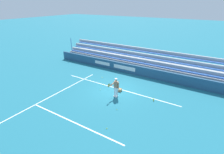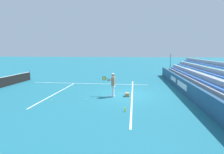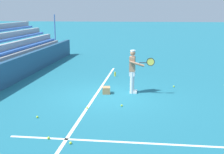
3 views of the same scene
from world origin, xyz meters
The scene contains 16 objects.
ground_plane centered at (0.00, 0.00, 0.00)m, with size 160.00×160.00×0.00m, color #1E6B7F.
court_baseline_white centered at (0.00, -0.50, 0.00)m, with size 12.00×0.10×0.01m, color white.
court_sideline_white centered at (4.11, 4.00, 0.00)m, with size 0.10×12.00×0.01m, color white.
court_service_line_white centered at (0.00, 5.50, 0.00)m, with size 8.22×0.10×0.01m, color white.
back_wall_sponsor_board centered at (0.01, -4.57, 0.55)m, with size 22.56×0.25×1.10m.
bleacher_stand centered at (0.00, -6.40, 0.73)m, with size 21.43×2.40×2.95m.
tennis_player centered at (-0.72, 0.91, 0.89)m, with size 0.60×0.98×1.71m.
ball_box_cardboard centered at (-0.49, -0.13, 0.13)m, with size 0.40×0.30×0.26m, color #A87F51.
tennis_ball_midcourt centered at (4.39, -0.32, 0.03)m, with size 0.07×0.07×0.07m, color #CCE533.
tennis_ball_toward_net centered at (2.65, -1.82, 0.03)m, with size 0.07×0.07×0.07m, color #CCE533.
tennis_ball_on_baseline centered at (1.15, 0.64, 0.03)m, with size 0.07×0.07×0.07m, color #CCE533.
tennis_ball_near_player centered at (1.57, -0.48, 0.03)m, with size 0.07×0.07×0.07m, color #CCE533.
tennis_ball_by_box centered at (-2.42, 4.84, 0.03)m, with size 0.07×0.07×0.07m, color #CCE533.
tennis_ball_far_left centered at (4.16, -0.96, 0.03)m, with size 0.07×0.07×0.07m, color #CCE533.
tennis_ball_stray_back centered at (-1.85, 2.61, 0.03)m, with size 0.07×0.07×0.07m, color #CCE533.
water_bottle centered at (-3.78, -0.17, 0.11)m, with size 0.07×0.07×0.22m, color yellow.
Camera 2 is at (-13.08, -0.60, 3.34)m, focal length 28.00 mm.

